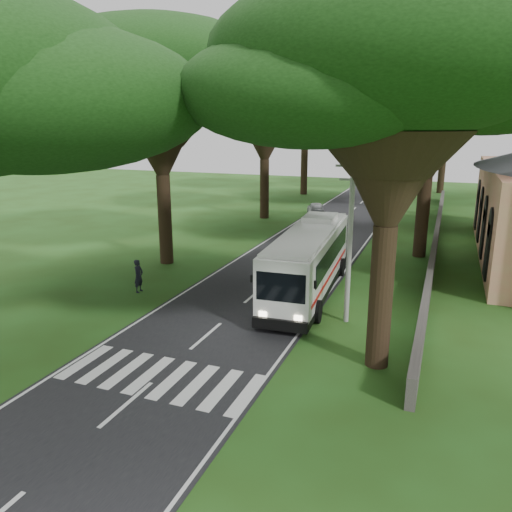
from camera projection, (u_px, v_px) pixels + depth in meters
ground at (184, 355)px, 20.55m from camera, size 140.00×140.00×0.00m
road at (326, 233)px, 43.08m from camera, size 8.00×120.00×0.04m
crosswalk at (159, 377)px, 18.75m from camera, size 8.00×3.00×0.01m
property_wall at (436, 237)px, 38.90m from camera, size 0.35×50.00×1.20m
pole_near at (350, 237)px, 22.97m from camera, size 1.60×0.24×8.00m
pole_mid at (396, 187)px, 40.99m from camera, size 1.60×0.24×8.00m
pole_far at (414, 167)px, 59.02m from camera, size 1.60×0.24×8.00m
tree_l_mida at (158, 75)px, 31.01m from camera, size 15.67×15.67×15.54m
tree_l_midb at (265, 97)px, 47.18m from camera, size 12.71×12.71×14.54m
tree_l_far at (306, 101)px, 63.67m from camera, size 13.40×13.40×14.99m
tree_r_near at (397, 61)px, 16.83m from camera, size 12.87×12.87×14.17m
tree_r_mida at (433, 93)px, 32.92m from camera, size 14.41×14.41×14.30m
tree_r_midb at (436, 85)px, 48.89m from camera, size 13.49×13.49×15.85m
tree_r_far at (449, 95)px, 64.77m from camera, size 16.02×16.02×16.25m
coach_bus at (309, 260)px, 27.56m from camera, size 3.45×12.38×3.61m
distant_car_a at (316, 209)px, 51.26m from camera, size 2.85×4.33×1.37m
distant_car_b at (368, 186)px, 68.74m from camera, size 2.49×4.61×1.44m
pedestrian at (139, 276)px, 28.00m from camera, size 0.47×0.70×1.88m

